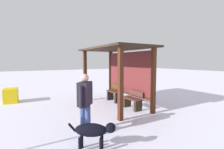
{
  "coord_description": "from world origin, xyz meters",
  "views": [
    {
      "loc": [
        5.79,
        -3.53,
        1.9
      ],
      "look_at": [
        0.25,
        -0.27,
        1.37
      ],
      "focal_mm": 26.14,
      "sensor_mm": 36.0,
      "label": 1
    }
  ],
  "objects_px": {
    "bench_left_inside": "(114,94)",
    "grit_bin": "(11,95)",
    "dog": "(94,131)",
    "bench_center_inside": "(133,101)",
    "person_walking": "(85,99)",
    "bus_shelter": "(120,63)"
  },
  "relations": [
    {
      "from": "bench_left_inside",
      "to": "dog",
      "type": "relative_size",
      "value": 1.02
    },
    {
      "from": "person_walking",
      "to": "dog",
      "type": "distance_m",
      "value": 0.97
    },
    {
      "from": "bench_left_inside",
      "to": "dog",
      "type": "height_order",
      "value": "bench_left_inside"
    },
    {
      "from": "bus_shelter",
      "to": "dog",
      "type": "height_order",
      "value": "bus_shelter"
    },
    {
      "from": "grit_bin",
      "to": "bench_left_inside",
      "type": "bearing_deg",
      "value": 61.9
    },
    {
      "from": "bench_left_inside",
      "to": "bench_center_inside",
      "type": "xyz_separation_m",
      "value": [
        1.4,
        0.0,
        -0.03
      ]
    },
    {
      "from": "bench_center_inside",
      "to": "grit_bin",
      "type": "bearing_deg",
      "value": -130.91
    },
    {
      "from": "bench_center_inside",
      "to": "bench_left_inside",
      "type": "bearing_deg",
      "value": -179.92
    },
    {
      "from": "bench_left_inside",
      "to": "grit_bin",
      "type": "xyz_separation_m",
      "value": [
        -2.25,
        -4.22,
        -0.02
      ]
    },
    {
      "from": "dog",
      "to": "bench_center_inside",
      "type": "bearing_deg",
      "value": 127.71
    },
    {
      "from": "bus_shelter",
      "to": "bench_left_inside",
      "type": "distance_m",
      "value": 1.64
    },
    {
      "from": "bus_shelter",
      "to": "person_walking",
      "type": "relative_size",
      "value": 2.24
    },
    {
      "from": "bench_center_inside",
      "to": "person_walking",
      "type": "relative_size",
      "value": 0.57
    },
    {
      "from": "bench_left_inside",
      "to": "person_walking",
      "type": "height_order",
      "value": "person_walking"
    },
    {
      "from": "person_walking",
      "to": "bench_center_inside",
      "type": "bearing_deg",
      "value": 115.6
    },
    {
      "from": "bus_shelter",
      "to": "bench_center_inside",
      "type": "distance_m",
      "value": 1.67
    },
    {
      "from": "bench_left_inside",
      "to": "bench_center_inside",
      "type": "distance_m",
      "value": 1.4
    },
    {
      "from": "bench_center_inside",
      "to": "bus_shelter",
      "type": "bearing_deg",
      "value": -167.13
    },
    {
      "from": "dog",
      "to": "bench_left_inside",
      "type": "bearing_deg",
      "value": 142.75
    },
    {
      "from": "bench_left_inside",
      "to": "person_walking",
      "type": "relative_size",
      "value": 0.57
    },
    {
      "from": "grit_bin",
      "to": "bench_center_inside",
      "type": "bearing_deg",
      "value": 49.09
    },
    {
      "from": "person_walking",
      "to": "grit_bin",
      "type": "bearing_deg",
      "value": -160.05
    }
  ]
}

